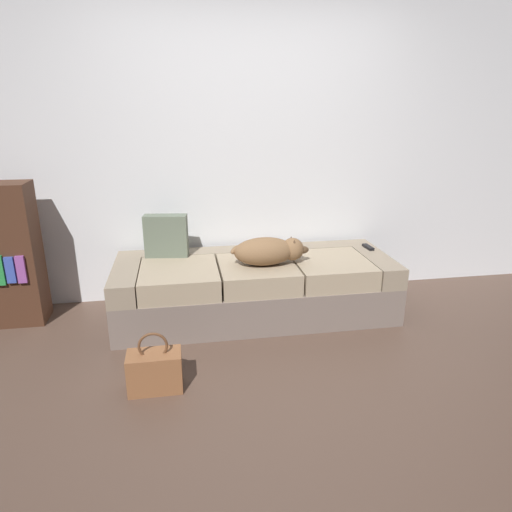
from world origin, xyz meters
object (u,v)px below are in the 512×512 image
Objects in this scene: dog_tan at (269,251)px; bookshelf at (0,256)px; couch at (255,287)px; tv_remote at (368,247)px; handbag at (155,370)px; throw_pillow at (166,236)px.

dog_tan is 0.57× the size of bookshelf.
bookshelf reaches higher than couch.
couch is at bearing 127.63° from dog_tan.
couch is at bearing -175.50° from tv_remote.
bookshelf is (-1.17, 1.12, 0.42)m from handbag.
throw_pillow is at bearing 156.43° from dog_tan.
dog_tan is at bearing -23.57° from throw_pillow.
bookshelf reaches higher than throw_pillow.
dog_tan is 1.85× the size of throw_pillow.
bookshelf is at bearing 174.62° from couch.
throw_pillow is (-0.69, 0.22, 0.40)m from couch.
bookshelf reaches higher than dog_tan.
handbag is at bearing -93.82° from throw_pillow.
bookshelf is at bearing 175.69° from tv_remote.
couch reaches higher than handbag.
tv_remote is at bearing -0.77° from bookshelf.
tv_remote reaches higher than handbag.
couch is 0.83m from throw_pillow.
tv_remote is at bearing 31.26° from handbag.
throw_pillow is 1.25m from bookshelf.
bookshelf is at bearing -178.19° from throw_pillow.
dog_tan reaches higher than tv_remote.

